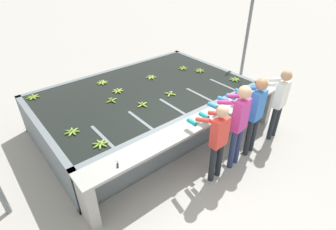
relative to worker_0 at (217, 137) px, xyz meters
The scene contains 22 objects.
ground_plane 1.00m from the worker_0, 76.50° to the left, with size 80.00×80.00×0.00m, color #A3A099.
wash_tank 2.37m from the worker_0, 87.99° to the left, with size 4.81×3.09×0.93m.
work_ledge 0.63m from the worker_0, 81.79° to the left, with size 4.81×0.45×0.93m.
worker_0 is the anchor object (origin of this frame).
worker_1 0.56m from the worker_0, ahead, with size 0.45×0.74×1.76m.
worker_2 1.11m from the worker_0, ahead, with size 0.44×0.73×1.72m.
worker_3 1.97m from the worker_0, ahead, with size 0.44×0.72×1.64m.
banana_bunch_floating_0 1.77m from the worker_0, 77.46° to the left, with size 0.26×0.26×0.08m.
banana_bunch_floating_1 2.43m from the worker_0, 108.50° to the left, with size 0.28×0.28×0.08m.
banana_bunch_floating_2 2.56m from the worker_0, 137.14° to the left, with size 0.28×0.28×0.08m.
banana_bunch_floating_3 2.90m from the worker_0, 50.58° to the left, with size 0.28×0.28×0.08m.
banana_bunch_floating_4 3.09m from the worker_0, 58.65° to the left, with size 0.26×0.28×0.08m.
banana_bunch_floating_5 1.99m from the worker_0, 146.13° to the left, with size 0.28×0.28×0.08m.
banana_bunch_floating_6 2.65m from the worker_0, 99.56° to the left, with size 0.28×0.28×0.08m.
banana_bunch_floating_7 2.78m from the worker_0, 77.73° to the left, with size 0.27×0.28×0.08m.
banana_bunch_floating_8 1.77m from the worker_0, 102.05° to the left, with size 0.28×0.28×0.08m.
banana_bunch_floating_9 2.48m from the worker_0, 31.29° to the left, with size 0.28×0.27×0.08m.
banana_bunch_floating_10 3.27m from the worker_0, 98.89° to the left, with size 0.28×0.28×0.08m.
banana_bunch_floating_11 4.08m from the worker_0, 119.82° to the left, with size 0.28×0.28×0.08m.
knife_0 1.75m from the worker_0, 161.67° to the left, with size 0.19×0.32×0.02m.
knife_1 2.28m from the worker_0, 16.70° to the left, with size 0.34×0.14×0.02m.
support_post_right 4.28m from the worker_0, 30.55° to the left, with size 0.09×0.09×3.20m.
Camera 1 is at (-3.05, -2.58, 3.69)m, focal length 28.00 mm.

